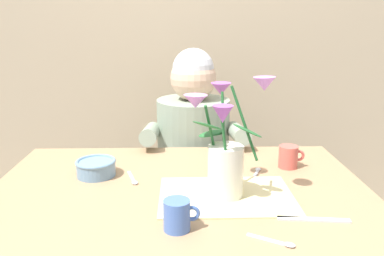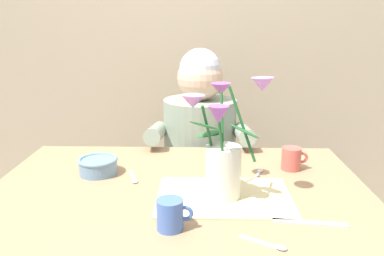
{
  "view_description": "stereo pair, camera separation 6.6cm",
  "coord_description": "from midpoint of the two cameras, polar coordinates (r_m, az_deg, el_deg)",
  "views": [
    {
      "loc": [
        0.01,
        -1.14,
        1.25
      ],
      "look_at": [
        0.04,
        0.05,
        0.92
      ],
      "focal_mm": 36.17,
      "sensor_mm": 36.0,
      "label": 1
    },
    {
      "loc": [
        0.07,
        -1.14,
        1.25
      ],
      "look_at": [
        0.04,
        0.05,
        0.92
      ],
      "focal_mm": 36.17,
      "sensor_mm": 36.0,
      "label": 2
    }
  ],
  "objects": [
    {
      "name": "spoon_3",
      "position": [
        1.31,
        -7.15,
        -7.42
      ],
      "size": [
        0.05,
        0.12,
        0.01
      ],
      "color": "silver",
      "rests_on": "dining_table"
    },
    {
      "name": "spoon_1",
      "position": [
        0.97,
        13.52,
        -16.43
      ],
      "size": [
        0.11,
        0.07,
        0.01
      ],
      "color": "silver",
      "rests_on": "dining_table"
    },
    {
      "name": "dinner_knife",
      "position": [
        1.09,
        18.68,
        -13.12
      ],
      "size": [
        0.19,
        0.04,
        0.0
      ],
      "primitive_type": "cube",
      "rotation": [
        0.0,
        0.0,
        -0.11
      ],
      "color": "silver",
      "rests_on": "dining_table"
    },
    {
      "name": "dining_table",
      "position": [
        1.29,
        -0.42,
        -12.56
      ],
      "size": [
        1.2,
        0.8,
        0.74
      ],
      "color": "#9E7A56",
      "rests_on": "ground_plane"
    },
    {
      "name": "striped_placemat",
      "position": [
        1.18,
        6.36,
        -10.03
      ],
      "size": [
        0.4,
        0.28,
        0.0
      ],
      "primitive_type": "cube",
      "color": "beige",
      "rests_on": "dining_table"
    },
    {
      "name": "spoon_2",
      "position": [
        1.36,
        11.12,
        -6.61
      ],
      "size": [
        0.06,
        0.12,
        0.01
      ],
      "color": "silver",
      "rests_on": "dining_table"
    },
    {
      "name": "ceramic_bowl",
      "position": [
        1.37,
        -12.34,
        -5.4
      ],
      "size": [
        0.14,
        0.14,
        0.06
      ],
      "color": "#6689A8",
      "rests_on": "dining_table"
    },
    {
      "name": "coffee_cup",
      "position": [
        1.42,
        15.78,
        -4.37
      ],
      "size": [
        0.09,
        0.07,
        0.08
      ],
      "color": "#CC564C",
      "rests_on": "dining_table"
    },
    {
      "name": "wood_panel_backdrop",
      "position": [
        2.19,
        0.52,
        15.44
      ],
      "size": [
        4.0,
        0.1,
        2.5
      ],
      "primitive_type": "cube",
      "color": "tan",
      "rests_on": "ground_plane"
    },
    {
      "name": "seated_person",
      "position": [
        1.88,
        2.14,
        -5.95
      ],
      "size": [
        0.45,
        0.47,
        1.14
      ],
      "rotation": [
        0.0,
        0.0,
        0.04
      ],
      "color": "#4C4C56",
      "rests_on": "ground_plane"
    },
    {
      "name": "flower_vase",
      "position": [
        1.13,
        6.24,
        -3.51
      ],
      "size": [
        0.28,
        0.26,
        0.36
      ],
      "color": "silver",
      "rests_on": "dining_table"
    },
    {
      "name": "tea_cup",
      "position": [
        0.99,
        -1.23,
        -12.66
      ],
      "size": [
        0.09,
        0.07,
        0.08
      ],
      "color": "#476BB7",
      "rests_on": "dining_table"
    }
  ]
}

